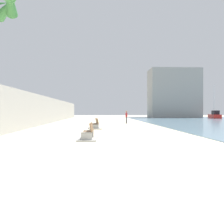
{
  "coord_description": "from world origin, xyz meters",
  "views": [
    {
      "loc": [
        -0.5,
        -10.39,
        1.68
      ],
      "look_at": [
        0.74,
        13.5,
        1.55
      ],
      "focal_mm": 37.51,
      "sensor_mm": 36.0,
      "label": 1
    }
  ],
  "objects_px": {
    "bench_near": "(88,136)",
    "bench_far": "(95,126)",
    "boat_distant": "(215,115)",
    "person_walking": "(126,116)"
  },
  "relations": [
    {
      "from": "bench_near",
      "to": "bench_far",
      "type": "distance_m",
      "value": 8.22
    },
    {
      "from": "bench_near",
      "to": "boat_distant",
      "type": "distance_m",
      "value": 44.61
    },
    {
      "from": "bench_far",
      "to": "boat_distant",
      "type": "relative_size",
      "value": 0.3
    },
    {
      "from": "person_walking",
      "to": "boat_distant",
      "type": "bearing_deg",
      "value": 41.75
    },
    {
      "from": "bench_far",
      "to": "person_walking",
      "type": "relative_size",
      "value": 1.33
    },
    {
      "from": "boat_distant",
      "to": "person_walking",
      "type": "bearing_deg",
      "value": -138.25
    },
    {
      "from": "boat_distant",
      "to": "bench_near",
      "type": "bearing_deg",
      "value": -125.39
    },
    {
      "from": "bench_far",
      "to": "boat_distant",
      "type": "bearing_deg",
      "value": 47.69
    },
    {
      "from": "bench_near",
      "to": "bench_far",
      "type": "relative_size",
      "value": 0.96
    },
    {
      "from": "boat_distant",
      "to": "bench_far",
      "type": "bearing_deg",
      "value": -132.31
    }
  ]
}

